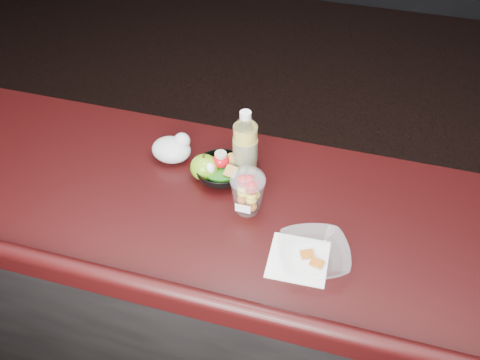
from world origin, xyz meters
name	(u,v)px	position (x,y,z in m)	size (l,w,h in m)	color
counter	(230,301)	(0.00, 0.30, 0.51)	(4.06, 0.71, 1.02)	black
lemonade_bottle	(245,148)	(0.01, 0.45, 1.12)	(0.08, 0.08, 0.24)	gold
fruit_cup	(248,191)	(0.06, 0.30, 1.10)	(0.10, 0.10, 0.15)	white
green_apple	(204,167)	(-0.11, 0.40, 1.06)	(0.09, 0.09, 0.09)	#4A870F
plastic_bag	(173,149)	(-0.23, 0.45, 1.06)	(0.13, 0.11, 0.10)	silver
snack_bowl	(221,170)	(-0.06, 0.41, 1.05)	(0.19, 0.19, 0.09)	black
takeout_bowl	(313,255)	(0.28, 0.16, 1.04)	(0.25, 0.25, 0.05)	silver
paper_napkin	(298,259)	(0.25, 0.15, 1.02)	(0.16, 0.16, 0.00)	white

